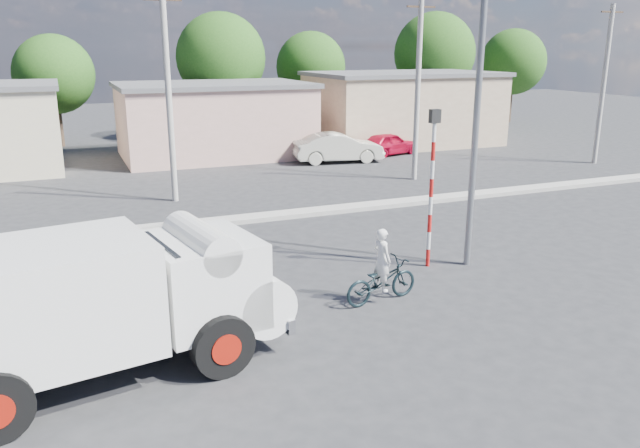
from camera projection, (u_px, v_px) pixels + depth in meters
name	position (u px, v px, depth m)	size (l,w,h in m)	color
ground_plane	(347.00, 303.00, 15.02)	(120.00, 120.00, 0.00)	#29292B
median	(252.00, 218.00, 22.10)	(40.00, 0.80, 0.16)	#99968E
truck	(110.00, 300.00, 11.36)	(6.85, 3.48, 2.70)	black
bicycle	(381.00, 281.00, 14.95)	(0.70, 2.00, 1.05)	black
cyclist	(382.00, 271.00, 14.89)	(0.56, 0.37, 1.53)	silver
car_cream	(338.00, 148.00, 33.05)	(1.65, 4.72, 1.55)	beige
car_red	(388.00, 144.00, 35.29)	(1.53, 3.80, 1.29)	#AA0624
traffic_pole	(432.00, 175.00, 16.81)	(0.28, 0.18, 4.36)	red
streetlight	(473.00, 86.00, 16.24)	(2.34, 0.22, 9.00)	slate
building_row	(198.00, 118.00, 34.39)	(37.80, 7.30, 4.44)	beige
tree_row	(270.00, 62.00, 41.75)	(51.24, 7.43, 8.42)	#38281E
utility_poles	(297.00, 94.00, 25.76)	(35.40, 0.24, 8.00)	#99968E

